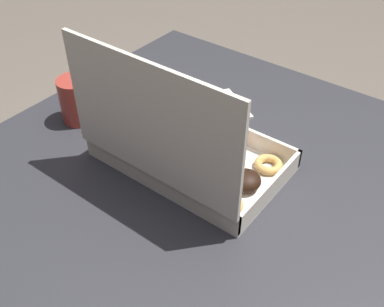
{
  "coord_description": "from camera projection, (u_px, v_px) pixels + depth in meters",
  "views": [
    {
      "loc": [
        -0.39,
        0.58,
        1.35
      ],
      "look_at": [
        0.05,
        0.01,
        0.74
      ],
      "focal_mm": 42.0,
      "sensor_mm": 36.0,
      "label": 1
    }
  ],
  "objects": [
    {
      "name": "dining_table",
      "position": [
        214.0,
        202.0,
        1.0
      ],
      "size": [
        1.0,
        0.95,
        0.72
      ],
      "color": "#2D2D33",
      "rests_on": "ground_plane"
    },
    {
      "name": "coffee_mug",
      "position": [
        77.0,
        99.0,
        1.04
      ],
      "size": [
        0.08,
        0.08,
        0.11
      ],
      "color": "#A3382D",
      "rests_on": "dining_table"
    },
    {
      "name": "donut_box",
      "position": [
        182.0,
        149.0,
        0.9
      ],
      "size": [
        0.38,
        0.24,
        0.29
      ],
      "color": "silver",
      "rests_on": "dining_table"
    },
    {
      "name": "paper_napkin",
      "position": [
        225.0,
        106.0,
        1.11
      ],
      "size": [
        0.16,
        0.14,
        0.01
      ],
      "color": "silver",
      "rests_on": "dining_table"
    }
  ]
}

